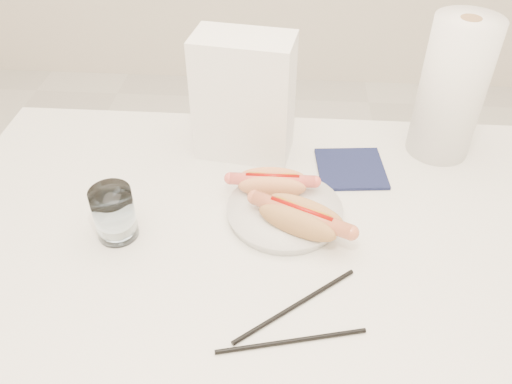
# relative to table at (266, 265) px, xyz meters

# --- Properties ---
(table) EXTENTS (1.20, 0.80, 0.75)m
(table) POSITION_rel_table_xyz_m (0.00, 0.00, 0.00)
(table) COLOR white
(table) RESTS_ON ground
(plate) EXTENTS (0.23, 0.23, 0.02)m
(plate) POSITION_rel_table_xyz_m (0.03, 0.07, 0.07)
(plate) COLOR silver
(plate) RESTS_ON table
(hotdog_left) EXTENTS (0.15, 0.06, 0.04)m
(hotdog_left) POSITION_rel_table_xyz_m (0.00, 0.12, 0.10)
(hotdog_left) COLOR #EA955D
(hotdog_left) RESTS_ON plate
(hotdog_right) EXTENTS (0.17, 0.12, 0.05)m
(hotdog_right) POSITION_rel_table_xyz_m (0.06, 0.02, 0.10)
(hotdog_right) COLOR #C2874B
(hotdog_right) RESTS_ON plate
(water_glass) EXTENTS (0.07, 0.07, 0.10)m
(water_glass) POSITION_rel_table_xyz_m (-0.26, -0.00, 0.11)
(water_glass) COLOR white
(water_glass) RESTS_ON table
(chopstick_near) EXTENTS (0.18, 0.15, 0.01)m
(chopstick_near) POSITION_rel_table_xyz_m (0.05, -0.13, 0.06)
(chopstick_near) COLOR black
(chopstick_near) RESTS_ON table
(chopstick_far) EXTENTS (0.21, 0.06, 0.01)m
(chopstick_far) POSITION_rel_table_xyz_m (0.05, -0.20, 0.06)
(chopstick_far) COLOR black
(chopstick_far) RESTS_ON table
(napkin_box) EXTENTS (0.20, 0.13, 0.25)m
(napkin_box) POSITION_rel_table_xyz_m (-0.06, 0.26, 0.18)
(napkin_box) COLOR white
(napkin_box) RESTS_ON table
(navy_napkin) EXTENTS (0.14, 0.14, 0.01)m
(navy_napkin) POSITION_rel_table_xyz_m (0.16, 0.21, 0.06)
(navy_napkin) COLOR #12183B
(navy_napkin) RESTS_ON table
(paper_towel_roll) EXTENTS (0.16, 0.16, 0.28)m
(paper_towel_roll) POSITION_rel_table_xyz_m (0.34, 0.30, 0.20)
(paper_towel_roll) COLOR white
(paper_towel_roll) RESTS_ON table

